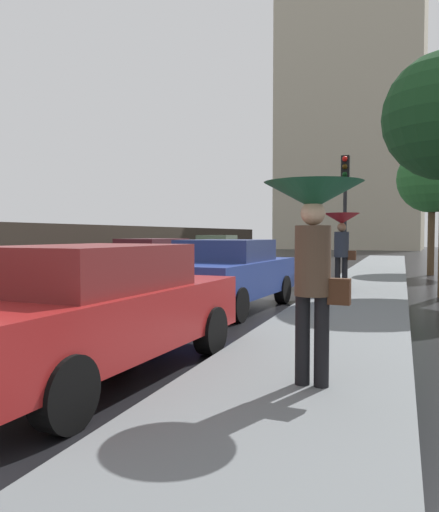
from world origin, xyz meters
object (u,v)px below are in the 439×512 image
object	(u,v)px
car_maroon_behind_camera	(153,258)
pedestrian_with_umbrella_far	(342,231)
street_tree_mid	(432,179)
car_green_far_ahead	(216,251)
traffic_light	(345,193)
pedestrian_with_umbrella_near	(313,226)
car_red_far_lane	(95,308)
car_blue_mid_road	(225,273)

from	to	relation	value
car_maroon_behind_camera	pedestrian_with_umbrella_far	xyz separation A→B (m)	(6.39, -1.89, 0.90)
pedestrian_with_umbrella_far	car_maroon_behind_camera	bearing A→B (deg)	-13.39
car_maroon_behind_camera	street_tree_mid	size ratio (longest dim) A/B	0.95
car_green_far_ahead	car_maroon_behind_camera	xyz separation A→B (m)	(0.11, -6.20, -0.03)
car_green_far_ahead	traffic_light	world-z (taller)	traffic_light
car_green_far_ahead	traffic_light	distance (m)	7.91
traffic_light	pedestrian_with_umbrella_near	bearing A→B (deg)	-85.21
traffic_light	street_tree_mid	distance (m)	4.83
car_red_far_lane	pedestrian_with_umbrella_near	distance (m)	2.52
pedestrian_with_umbrella_near	street_tree_mid	bearing A→B (deg)	-93.35
car_maroon_behind_camera	pedestrian_with_umbrella_near	size ratio (longest dim) A/B	2.46
pedestrian_with_umbrella_near	traffic_light	world-z (taller)	traffic_light
traffic_light	pedestrian_with_umbrella_far	bearing A→B (deg)	-84.96
pedestrian_with_umbrella_far	street_tree_mid	bearing A→B (deg)	-105.01
car_maroon_behind_camera	street_tree_mid	world-z (taller)	street_tree_mid
car_blue_mid_road	pedestrian_with_umbrella_far	xyz separation A→B (m)	(2.01, 3.17, 0.90)
car_blue_mid_road	street_tree_mid	size ratio (longest dim) A/B	0.85
car_red_far_lane	street_tree_mid	bearing A→B (deg)	78.45
pedestrian_with_umbrella_near	street_tree_mid	xyz separation A→B (m)	(1.79, 15.74, 2.00)
car_blue_mid_road	pedestrian_with_umbrella_far	distance (m)	3.86
car_green_far_ahead	traffic_light	bearing A→B (deg)	142.56
car_red_far_lane	car_blue_mid_road	bearing A→B (deg)	96.76
pedestrian_with_umbrella_far	traffic_light	world-z (taller)	traffic_light
car_maroon_behind_camera	traffic_light	world-z (taller)	traffic_light
car_green_far_ahead	car_red_far_lane	size ratio (longest dim) A/B	0.95
car_red_far_lane	street_tree_mid	distance (m)	16.57
car_red_far_lane	pedestrian_with_umbrella_far	xyz separation A→B (m)	(1.69, 8.27, 0.90)
pedestrian_with_umbrella_near	car_red_far_lane	bearing A→B (deg)	4.09
pedestrian_with_umbrella_far	street_tree_mid	size ratio (longest dim) A/B	0.40
car_blue_mid_road	pedestrian_with_umbrella_far	bearing A→B (deg)	61.74
traffic_light	car_green_far_ahead	bearing A→B (deg)	144.18
car_maroon_behind_camera	traffic_light	xyz separation A→B (m)	(6.06, 1.74, 2.15)
pedestrian_with_umbrella_far	traffic_light	distance (m)	3.86
street_tree_mid	car_green_far_ahead	bearing A→B (deg)	176.29
car_green_far_ahead	pedestrian_with_umbrella_near	size ratio (longest dim) A/B	2.11
car_blue_mid_road	pedestrian_with_umbrella_near	world-z (taller)	pedestrian_with_umbrella_near
pedestrian_with_umbrella_near	street_tree_mid	size ratio (longest dim) A/B	0.39
traffic_light	car_maroon_behind_camera	bearing A→B (deg)	-164.02
car_maroon_behind_camera	pedestrian_with_umbrella_far	bearing A→B (deg)	167.59
car_maroon_behind_camera	car_red_far_lane	xyz separation A→B (m)	(4.69, -10.17, 0.00)
street_tree_mid	traffic_light	bearing A→B (deg)	-125.64
pedestrian_with_umbrella_near	traffic_light	size ratio (longest dim) A/B	0.48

